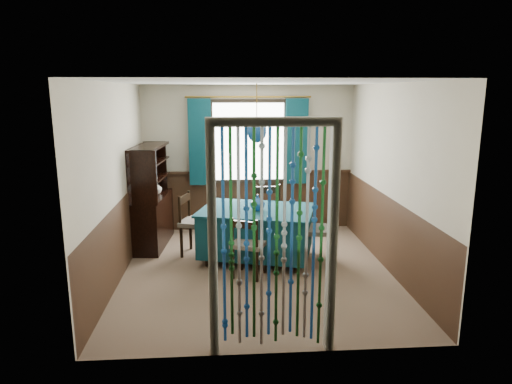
{
  "coord_description": "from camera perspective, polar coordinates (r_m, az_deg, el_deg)",
  "views": [
    {
      "loc": [
        -0.43,
        -5.81,
        2.39
      ],
      "look_at": [
        0.01,
        0.37,
        1.02
      ],
      "focal_mm": 32.0,
      "sensor_mm": 36.0,
      "label": 1
    }
  ],
  "objects": [
    {
      "name": "chair_near",
      "position": [
        5.97,
        -0.99,
        -6.61
      ],
      "size": [
        0.53,
        0.52,
        0.82
      ],
      "rotation": [
        0.0,
        0.0,
        -0.4
      ],
      "color": "black",
      "rests_on": "floor"
    },
    {
      "name": "chair_right",
      "position": [
        6.46,
        7.95,
        -4.76
      ],
      "size": [
        0.51,
        0.52,
        0.92
      ],
      "rotation": [
        0.0,
        0.0,
        1.39
      ],
      "color": "black",
      "rests_on": "floor"
    },
    {
      "name": "doorway",
      "position": [
        4.12,
        2.12,
        -6.54
      ],
      "size": [
        1.16,
        0.12,
        2.18
      ],
      "primitive_type": null,
      "color": "silver",
      "rests_on": "ground"
    },
    {
      "name": "dining_table",
      "position": [
        6.56,
        0.09,
        -4.83
      ],
      "size": [
        1.81,
        1.47,
        0.76
      ],
      "rotation": [
        0.0,
        0.0,
        -0.27
      ],
      "color": "#0C3540",
      "rests_on": "floor"
    },
    {
      "name": "wall_back",
      "position": [
        7.91,
        -0.96,
        4.19
      ],
      "size": [
        3.6,
        0.0,
        3.6
      ],
      "primitive_type": "plane",
      "rotation": [
        1.57,
        0.0,
        0.0
      ],
      "color": "#B7AE96",
      "rests_on": "ground"
    },
    {
      "name": "sideboard",
      "position": [
        7.34,
        -12.93,
        -2.3
      ],
      "size": [
        0.52,
        1.24,
        1.58
      ],
      "rotation": [
        0.0,
        0.0,
        -0.09
      ],
      "color": "black",
      "rests_on": "floor"
    },
    {
      "name": "vase_table",
      "position": [
        6.4,
        0.18,
        -1.4
      ],
      "size": [
        0.25,
        0.25,
        0.2
      ],
      "primitive_type": "imported",
      "rotation": [
        0.0,
        0.0,
        0.4
      ],
      "color": "navy",
      "rests_on": "dining_table"
    },
    {
      "name": "wainscot_left",
      "position": [
        6.26,
        -16.49,
        -5.63
      ],
      "size": [
        0.0,
        4.0,
        4.0
      ],
      "primitive_type": "plane",
      "rotation": [
        1.57,
        0.0,
        1.57
      ],
      "color": "#362114",
      "rests_on": "ground"
    },
    {
      "name": "wainscot_right",
      "position": [
        6.5,
        16.06,
        -4.93
      ],
      "size": [
        0.0,
        4.0,
        4.0
      ],
      "primitive_type": "plane",
      "rotation": [
        1.57,
        0.0,
        -1.57
      ],
      "color": "#362114",
      "rests_on": "ground"
    },
    {
      "name": "window",
      "position": [
        7.82,
        -0.95,
        6.31
      ],
      "size": [
        1.32,
        0.12,
        1.42
      ],
      "primitive_type": "cube",
      "color": "black",
      "rests_on": "wall_back"
    },
    {
      "name": "chair_left",
      "position": [
        6.83,
        -7.64,
        -3.79
      ],
      "size": [
        0.55,
        0.56,
        0.92
      ],
      "rotation": [
        0.0,
        0.0,
        -1.86
      ],
      "color": "black",
      "rests_on": "floor"
    },
    {
      "name": "wall_front",
      "position": [
        4.0,
        2.24,
        -4.11
      ],
      "size": [
        3.6,
        0.0,
        3.6
      ],
      "primitive_type": "plane",
      "rotation": [
        -1.57,
        0.0,
        0.0
      ],
      "color": "#B7AE96",
      "rests_on": "ground"
    },
    {
      "name": "wainscot_back",
      "position": [
        8.03,
        -0.94,
        -1.13
      ],
      "size": [
        3.6,
        0.0,
        3.6
      ],
      "primitive_type": "plane",
      "rotation": [
        1.57,
        0.0,
        0.0
      ],
      "color": "#362114",
      "rests_on": "ground"
    },
    {
      "name": "vase_sideboard",
      "position": [
        7.43,
        -12.39,
        0.6
      ],
      "size": [
        0.27,
        0.27,
        0.21
      ],
      "primitive_type": "imported",
      "rotation": [
        0.0,
        0.0,
        0.43
      ],
      "color": "beige",
      "rests_on": "sideboard"
    },
    {
      "name": "ceiling",
      "position": [
        5.83,
        0.12,
        13.55
      ],
      "size": [
        4.0,
        4.0,
        0.0
      ],
      "primitive_type": "plane",
      "rotation": [
        3.14,
        0.0,
        0.0
      ],
      "color": "silver",
      "rests_on": "ground"
    },
    {
      "name": "wall_left",
      "position": [
        6.08,
        -17.07,
        1.11
      ],
      "size": [
        0.0,
        4.0,
        4.0
      ],
      "primitive_type": "plane",
      "rotation": [
        1.57,
        0.0,
        1.57
      ],
      "color": "#B7AE96",
      "rests_on": "ground"
    },
    {
      "name": "floor",
      "position": [
        6.3,
        0.11,
        -9.82
      ],
      "size": [
        4.0,
        4.0,
        0.0
      ],
      "primitive_type": "plane",
      "color": "brown",
      "rests_on": "ground"
    },
    {
      "name": "wainscot_front",
      "position": [
        4.29,
        2.13,
        -13.69
      ],
      "size": [
        3.6,
        0.0,
        3.6
      ],
      "primitive_type": "plane",
      "rotation": [
        -1.57,
        0.0,
        0.0
      ],
      "color": "#362114",
      "rests_on": "ground"
    },
    {
      "name": "wall_right",
      "position": [
        6.33,
        16.6,
        1.57
      ],
      "size": [
        0.0,
        4.0,
        4.0
      ],
      "primitive_type": "plane",
      "rotation": [
        1.57,
        0.0,
        -1.57
      ],
      "color": "#B7AE96",
      "rests_on": "ground"
    },
    {
      "name": "pendant_lamp",
      "position": [
        6.29,
        0.09,
        7.7
      ],
      "size": [
        0.27,
        0.27,
        0.8
      ],
      "color": "olive",
      "rests_on": "ceiling"
    },
    {
      "name": "chair_far",
      "position": [
        7.15,
        1.47,
        -2.82
      ],
      "size": [
        0.48,
        0.46,
        0.95
      ],
      "rotation": [
        0.0,
        0.0,
        3.12
      ],
      "color": "black",
      "rests_on": "floor"
    },
    {
      "name": "bowl_shelf",
      "position": [
        6.92,
        -13.03,
        1.51
      ],
      "size": [
        0.23,
        0.23,
        0.05
      ],
      "primitive_type": "imported",
      "rotation": [
        0.0,
        0.0,
        0.03
      ],
      "color": "beige",
      "rests_on": "sideboard"
    }
  ]
}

